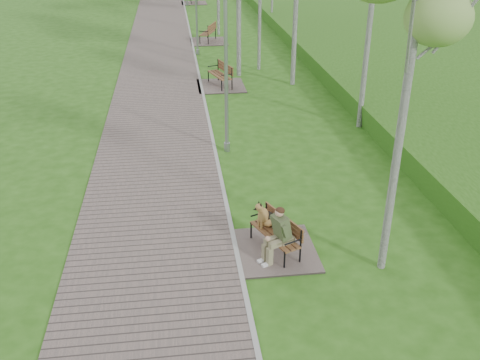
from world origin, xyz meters
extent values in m
plane|color=#275612|center=(0.00, 0.00, 0.00)|extent=(120.00, 120.00, 0.00)
cube|color=#635650|center=(-1.75, 21.50, 0.02)|extent=(3.50, 67.00, 0.04)
cube|color=#999993|center=(0.00, 21.50, 0.03)|extent=(0.10, 67.00, 0.05)
cube|color=#468527|center=(12.00, 20.00, 0.00)|extent=(14.00, 70.00, 1.60)
cube|color=#635650|center=(0.85, -5.49, 0.02)|extent=(1.64, 1.82, 0.04)
cube|color=brown|center=(0.80, -5.49, 0.41)|extent=(0.91, 1.42, 0.04)
cube|color=brown|center=(1.00, -5.40, 0.66)|extent=(0.57, 1.27, 0.30)
cube|color=#635650|center=(0.81, 6.61, 0.02)|extent=(1.91, 2.12, 0.04)
cube|color=brown|center=(0.76, 6.61, 0.48)|extent=(0.92, 1.66, 0.04)
cube|color=brown|center=(1.00, 6.68, 0.76)|extent=(0.50, 1.54, 0.35)
cube|color=#635650|center=(0.92, 15.17, 0.02)|extent=(2.01, 2.24, 0.04)
cube|color=brown|center=(0.87, 15.17, 0.50)|extent=(1.03, 1.75, 0.04)
cube|color=brown|center=(1.12, 15.08, 0.80)|extent=(0.60, 1.60, 0.37)
cube|color=#635650|center=(0.81, 29.48, 0.02)|extent=(1.97, 2.19, 0.04)
cylinder|color=gray|center=(0.36, -0.08, 0.14)|extent=(0.18, 0.18, 0.27)
cylinder|color=gray|center=(0.36, -0.08, 2.27)|extent=(0.11, 0.11, 4.53)
cylinder|color=gray|center=(0.17, 12.32, 0.13)|extent=(0.17, 0.17, 0.26)
cylinder|color=gray|center=(0.17, 12.32, 2.13)|extent=(0.10, 0.10, 4.26)
cylinder|color=gray|center=(0.23, 28.39, 0.14)|extent=(0.19, 0.19, 0.28)
cylinder|color=silver|center=(2.84, -6.32, 3.39)|extent=(0.15, 0.15, 6.78)
cylinder|color=silver|center=(4.96, 1.42, 3.82)|extent=(0.16, 0.16, 7.64)
camera|label=1|loc=(-1.10, -14.76, 6.40)|focal=40.00mm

